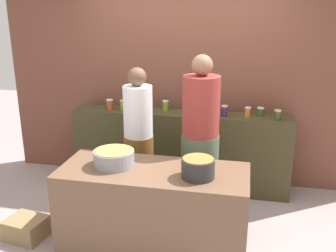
# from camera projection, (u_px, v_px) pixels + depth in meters

# --- Properties ---
(ground) EXTENTS (12.00, 12.00, 0.00)m
(ground) POSITION_uv_depth(u_px,v_px,m) (161.00, 233.00, 3.93)
(ground) COLOR #A49091
(storefront_wall) EXTENTS (4.80, 0.12, 3.00)m
(storefront_wall) POSITION_uv_depth(u_px,v_px,m) (186.00, 67.00, 4.84)
(storefront_wall) COLOR brown
(storefront_wall) RESTS_ON ground
(display_shelf) EXTENTS (2.70, 0.36, 0.99)m
(display_shelf) POSITION_uv_depth(u_px,v_px,m) (180.00, 150.00, 4.81)
(display_shelf) COLOR #3E3820
(display_shelf) RESTS_ON ground
(prep_table) EXTENTS (1.70, 0.70, 0.84)m
(prep_table) POSITION_uv_depth(u_px,v_px,m) (154.00, 211.00, 3.53)
(prep_table) COLOR brown
(prep_table) RESTS_ON ground
(preserve_jar_0) EXTENTS (0.08, 0.08, 0.13)m
(preserve_jar_0) POSITION_uv_depth(u_px,v_px,m) (110.00, 105.00, 4.77)
(preserve_jar_0) COLOR #9B3F27
(preserve_jar_0) RESTS_ON display_shelf
(preserve_jar_1) EXTENTS (0.08, 0.08, 0.13)m
(preserve_jar_1) POSITION_uv_depth(u_px,v_px,m) (123.00, 105.00, 4.77)
(preserve_jar_1) COLOR olive
(preserve_jar_1) RESTS_ON display_shelf
(preserve_jar_2) EXTENTS (0.08, 0.08, 0.10)m
(preserve_jar_2) POSITION_uv_depth(u_px,v_px,m) (133.00, 107.00, 4.71)
(preserve_jar_2) COLOR #4E1B4B
(preserve_jar_2) RESTS_ON display_shelf
(preserve_jar_3) EXTENTS (0.07, 0.07, 0.14)m
(preserve_jar_3) POSITION_uv_depth(u_px,v_px,m) (145.00, 106.00, 4.69)
(preserve_jar_3) COLOR #AA2227
(preserve_jar_3) RESTS_ON display_shelf
(preserve_jar_4) EXTENTS (0.08, 0.08, 0.13)m
(preserve_jar_4) POSITION_uv_depth(u_px,v_px,m) (166.00, 106.00, 4.74)
(preserve_jar_4) COLOR olive
(preserve_jar_4) RESTS_ON display_shelf
(preserve_jar_5) EXTENTS (0.07, 0.07, 0.12)m
(preserve_jar_5) POSITION_uv_depth(u_px,v_px,m) (192.00, 107.00, 4.68)
(preserve_jar_5) COLOR #355739
(preserve_jar_5) RESTS_ON display_shelf
(preserve_jar_6) EXTENTS (0.07, 0.07, 0.14)m
(preserve_jar_6) POSITION_uv_depth(u_px,v_px,m) (202.00, 107.00, 4.66)
(preserve_jar_6) COLOR gold
(preserve_jar_6) RESTS_ON display_shelf
(preserve_jar_7) EXTENTS (0.07, 0.07, 0.13)m
(preserve_jar_7) POSITION_uv_depth(u_px,v_px,m) (212.00, 110.00, 4.54)
(preserve_jar_7) COLOR #994118
(preserve_jar_7) RESTS_ON display_shelf
(preserve_jar_8) EXTENTS (0.08, 0.08, 0.13)m
(preserve_jar_8) POSITION_uv_depth(u_px,v_px,m) (224.00, 111.00, 4.49)
(preserve_jar_8) COLOR #491D58
(preserve_jar_8) RESTS_ON display_shelf
(preserve_jar_9) EXTENTS (0.07, 0.07, 0.12)m
(preserve_jar_9) POSITION_uv_depth(u_px,v_px,m) (248.00, 112.00, 4.48)
(preserve_jar_9) COLOR orange
(preserve_jar_9) RESTS_ON display_shelf
(preserve_jar_10) EXTENTS (0.08, 0.08, 0.10)m
(preserve_jar_10) POSITION_uv_depth(u_px,v_px,m) (260.00, 112.00, 4.52)
(preserve_jar_10) COLOR #355429
(preserve_jar_10) RESTS_ON display_shelf
(preserve_jar_11) EXTENTS (0.08, 0.08, 0.12)m
(preserve_jar_11) POSITION_uv_depth(u_px,v_px,m) (278.00, 115.00, 4.36)
(preserve_jar_11) COLOR #3C4326
(preserve_jar_11) RESTS_ON display_shelf
(cooking_pot_left) EXTENTS (0.37, 0.37, 0.15)m
(cooking_pot_left) POSITION_uv_depth(u_px,v_px,m) (114.00, 158.00, 3.47)
(cooking_pot_left) COLOR gray
(cooking_pot_left) RESTS_ON prep_table
(cooking_pot_center) EXTENTS (0.29, 0.29, 0.17)m
(cooking_pot_center) POSITION_uv_depth(u_px,v_px,m) (198.00, 168.00, 3.23)
(cooking_pot_center) COLOR #2D2D2D
(cooking_pot_center) RESTS_ON prep_table
(cook_with_tongs) EXTENTS (0.32, 0.32, 1.64)m
(cook_with_tongs) POSITION_uv_depth(u_px,v_px,m) (139.00, 148.00, 4.17)
(cook_with_tongs) COLOR brown
(cook_with_tongs) RESTS_ON ground
(cook_in_cap) EXTENTS (0.39, 0.39, 1.80)m
(cook_in_cap) POSITION_uv_depth(u_px,v_px,m) (200.00, 151.00, 3.92)
(cook_in_cap) COLOR #4A5C44
(cook_in_cap) RESTS_ON ground
(bread_crate) EXTENTS (0.42, 0.37, 0.21)m
(bread_crate) POSITION_uv_depth(u_px,v_px,m) (26.00, 228.00, 3.83)
(bread_crate) COLOR #94784E
(bread_crate) RESTS_ON ground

